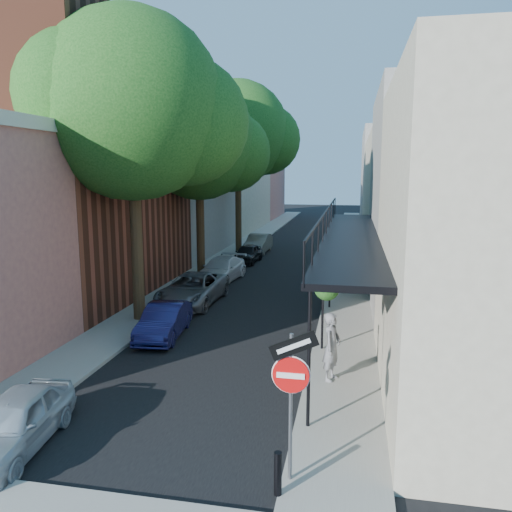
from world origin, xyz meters
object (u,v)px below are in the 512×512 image
at_px(oak_far, 245,134).
at_px(parked_car_a, 14,422).
at_px(bollard, 278,473).
at_px(parked_car_d, 221,269).
at_px(parked_car_c, 192,289).
at_px(sign_post, 291,381).
at_px(oak_near, 146,111).
at_px(pedestrian, 332,347).
at_px(parked_car_b, 164,321).
at_px(parked_car_f, 258,244).
at_px(parked_car_e, 248,254).
at_px(oak_mid, 207,145).

distance_m(oak_far, parked_car_a, 27.27).
xyz_separation_m(bollard, parked_car_d, (-5.57, 17.08, 0.09)).
bearing_deg(bollard, parked_car_d, 108.05).
height_order(bollard, parked_car_c, parked_car_c).
bearing_deg(parked_car_c, sign_post, -62.34).
bearing_deg(oak_near, pedestrian, -33.21).
relative_size(oak_near, parked_car_a, 3.33).
bearing_deg(parked_car_b, parked_car_f, 85.43).
height_order(bollard, parked_car_d, parked_car_d).
relative_size(bollard, parked_car_a, 0.23).
relative_size(oak_far, parked_car_e, 3.51).
distance_m(oak_mid, parked_car_e, 8.16).
bearing_deg(pedestrian, bollard, -169.22).
relative_size(sign_post, parked_car_d, 0.71).
height_order(oak_near, parked_car_e, oak_near).
bearing_deg(parked_car_b, pedestrian, -30.63).
height_order(parked_car_a, parked_car_b, parked_car_a).
bearing_deg(parked_car_b, parked_car_a, -98.41).
bearing_deg(parked_car_d, parked_car_c, -83.93).
bearing_deg(parked_car_c, parked_car_a, -88.23).
distance_m(sign_post, pedestrian, 4.80).
height_order(sign_post, oak_far, oak_far).
bearing_deg(bollard, parked_car_e, 103.24).
height_order(bollard, oak_mid, oak_mid).
distance_m(bollard, parked_car_d, 17.97).
bearing_deg(parked_car_b, parked_car_c, 90.24).
xyz_separation_m(bollard, parked_car_f, (-5.38, 26.55, 0.13)).
height_order(oak_mid, parked_car_e, oak_mid).
xyz_separation_m(oak_far, pedestrian, (7.05, -21.63, -7.21)).
distance_m(parked_car_a, pedestrian, 7.77).
distance_m(parked_car_f, pedestrian, 22.27).
xyz_separation_m(bollard, parked_car_e, (-5.31, 22.57, 0.06)).
bearing_deg(bollard, oak_far, 103.35).
bearing_deg(parked_car_f, oak_far, 169.19).
height_order(parked_car_a, parked_car_c, parked_car_c).
distance_m(oak_near, parked_car_d, 10.35).
bearing_deg(oak_near, sign_post, -54.91).
distance_m(sign_post, parked_car_d, 17.63).
bearing_deg(parked_car_a, bollard, -12.89).
distance_m(oak_mid, oak_far, 9.12).
xyz_separation_m(oak_mid, parked_car_a, (0.82, -17.12, -6.47)).
distance_m(oak_far, parked_car_e, 8.81).
xyz_separation_m(oak_mid, parked_car_b, (1.23, -9.79, -6.48)).
height_order(oak_mid, parked_car_b, oak_mid).
distance_m(sign_post, parked_car_b, 9.29).
relative_size(parked_car_d, parked_car_f, 1.06).
distance_m(parked_car_d, parked_car_f, 9.47).
bearing_deg(parked_car_a, oak_mid, 86.05).
bearing_deg(oak_near, parked_car_f, 86.62).
bearing_deg(parked_car_e, parked_car_a, -88.00).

